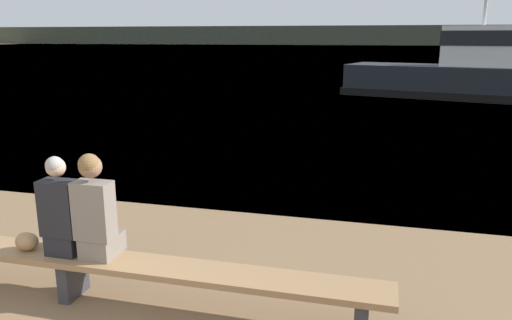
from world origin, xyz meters
TOP-DOWN VIEW (x-y plane):
  - water_surface at (0.00, 125.17)m, footprint 240.00×240.00m
  - far_shoreline at (0.00, 156.64)m, footprint 600.00×12.00m
  - bench_main at (-0.44, 2.28)m, footprint 6.51×0.45m
  - person_left at (-0.50, 2.29)m, footprint 0.38×0.41m
  - person_right at (-0.11, 2.28)m, footprint 0.38×0.42m
  - shopping_bag at (-0.93, 2.25)m, footprint 0.25×0.20m
  - tugboat_red at (6.39, 21.58)m, footprint 11.44×5.71m

SIDE VIEW (x-z plane):
  - water_surface at x=0.00m, z-range 0.00..0.00m
  - bench_main at x=-0.44m, z-range 0.15..0.62m
  - shopping_bag at x=-0.93m, z-range 0.47..0.67m
  - person_left at x=-0.50m, z-range 0.39..1.43m
  - person_right at x=-0.11m, z-range 0.42..1.51m
  - tugboat_red at x=6.39m, z-range -2.27..4.21m
  - far_shoreline at x=0.00m, z-range 0.00..5.62m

